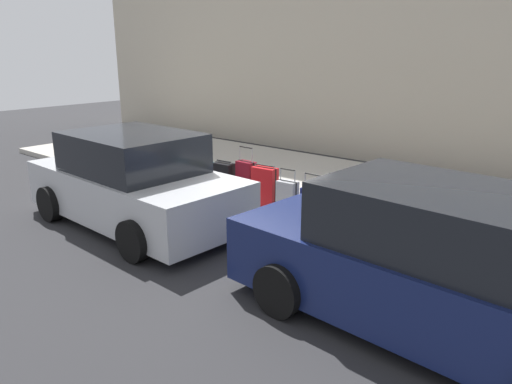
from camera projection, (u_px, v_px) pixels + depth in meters
ground_plane at (241, 217)px, 9.06m from camera, size 40.00×40.00×0.00m
sidewalk_curb at (316, 186)px, 10.87m from camera, size 18.00×5.00×0.14m
suitcase_maroon_0 at (433, 230)px, 7.25m from camera, size 0.44×0.24×0.80m
suitcase_black_1 at (398, 220)px, 7.54m from camera, size 0.43×0.27×0.69m
suitcase_teal_2 at (364, 218)px, 7.82m from camera, size 0.47×0.28×0.73m
suitcase_olive_3 at (336, 209)px, 8.16m from camera, size 0.42×0.24×0.89m
suitcase_navy_4 at (313, 203)px, 8.58m from camera, size 0.46×0.22×0.79m
suitcase_silver_5 at (287, 196)px, 8.83m from camera, size 0.38×0.25×0.81m
suitcase_red_6 at (265, 187)px, 9.14m from camera, size 0.50×0.26×0.81m
suitcase_maroon_7 at (246, 181)px, 9.53m from camera, size 0.40×0.22×1.07m
suitcase_black_8 at (224, 179)px, 9.79m from camera, size 0.43×0.26×0.74m
suitcase_teal_9 at (207, 177)px, 10.12m from camera, size 0.38×0.20×0.68m
fire_hydrant at (184, 167)px, 10.57m from camera, size 0.39×0.21×0.78m
bollard_post at (163, 163)px, 10.77m from camera, size 0.16×0.16×0.90m
parked_car_navy_0 at (437, 267)px, 5.17m from camera, size 4.76×2.20×1.65m
parked_car_silver_1 at (134, 183)px, 8.48m from camera, size 4.31×2.22×1.64m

